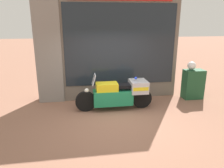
# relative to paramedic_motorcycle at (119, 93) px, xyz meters

# --- Properties ---
(ground_plane) EXTENTS (60.00, 60.00, 0.00)m
(ground_plane) POSITION_rel_paramedic_motorcycle_xyz_m (-0.14, -0.78, -0.54)
(ground_plane) COLOR #8E604C
(shop_building) EXTENTS (5.03, 0.55, 3.81)m
(shop_building) POSITION_rel_paramedic_motorcycle_xyz_m (-0.52, 1.21, 1.37)
(shop_building) COLOR #6B6056
(shop_building) RESTS_ON ground
(window_display) EXTENTS (3.71, 0.30, 2.02)m
(window_display) POSITION_rel_paramedic_motorcycle_xyz_m (0.22, 1.25, -0.06)
(window_display) COLOR slate
(window_display) RESTS_ON ground
(paramedic_motorcycle) EXTENTS (2.49, 0.64, 1.20)m
(paramedic_motorcycle) POSITION_rel_paramedic_motorcycle_xyz_m (0.00, 0.00, 0.00)
(paramedic_motorcycle) COLOR black
(paramedic_motorcycle) RESTS_ON ground
(utility_cabinet) EXTENTS (0.71, 0.44, 1.07)m
(utility_cabinet) POSITION_rel_paramedic_motorcycle_xyz_m (2.90, 0.60, -0.00)
(utility_cabinet) COLOR #1E4C2D
(utility_cabinet) RESTS_ON ground
(white_helmet) EXTENTS (0.30, 0.30, 0.30)m
(white_helmet) POSITION_rel_paramedic_motorcycle_xyz_m (2.79, 0.64, 0.68)
(white_helmet) COLOR white
(white_helmet) RESTS_ON utility_cabinet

